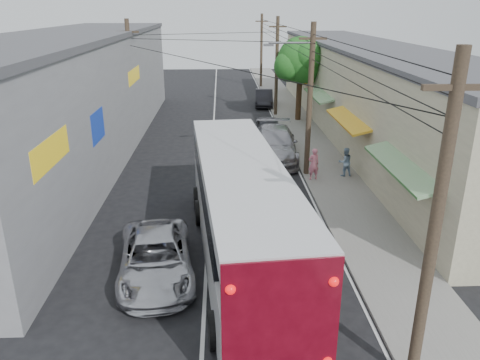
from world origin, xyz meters
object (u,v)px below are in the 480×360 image
at_px(parked_car_mid, 268,130).
at_px(pedestrian_far, 345,162).
at_px(jeepney, 156,258).
at_px(parked_car_far, 264,98).
at_px(parked_suv, 275,144).
at_px(coach_bus, 241,210).
at_px(pedestrian_near, 314,164).

distance_m(parked_car_mid, pedestrian_far, 8.19).
distance_m(jeepney, parked_car_far, 29.89).
relative_size(jeepney, parked_suv, 0.82).
xyz_separation_m(coach_bus, pedestrian_far, (5.94, 8.43, -1.04)).
relative_size(parked_car_mid, parked_car_far, 1.05).
bearing_deg(parked_car_far, pedestrian_near, -83.33).
distance_m(parked_car_far, pedestrian_far, 19.87).
bearing_deg(parked_suv, coach_bus, -97.87).
xyz_separation_m(parked_suv, pedestrian_far, (3.39, -3.51, -0.03)).
relative_size(pedestrian_near, pedestrian_far, 1.08).
bearing_deg(pedestrian_far, parked_suv, -57.76).
height_order(parked_car_mid, parked_car_far, parked_car_mid).
xyz_separation_m(parked_car_far, pedestrian_far, (2.59, -19.70, 0.15)).
bearing_deg(jeepney, parked_suv, 59.90).
bearing_deg(jeepney, coach_bus, 13.19).
distance_m(coach_bus, jeepney, 3.34).
bearing_deg(parked_car_far, parked_car_mid, -89.34).
distance_m(parked_car_mid, parked_car_far, 12.27).
bearing_deg(pedestrian_near, parked_car_mid, -94.87).
height_order(jeepney, pedestrian_near, pedestrian_near).
relative_size(jeepney, parked_car_far, 1.17).
xyz_separation_m(parked_suv, parked_car_mid, (0.00, 3.95, -0.13)).
relative_size(coach_bus, parked_car_far, 2.93).
height_order(jeepney, parked_car_far, parked_car_far).
bearing_deg(jeepney, pedestrian_near, 44.69).
xyz_separation_m(coach_bus, parked_car_mid, (2.55, 15.89, -1.14)).
bearing_deg(jeepney, parked_car_mid, 64.81).
relative_size(jeepney, pedestrian_near, 3.12).
bearing_deg(parked_car_mid, coach_bus, -97.33).
bearing_deg(pedestrian_near, parked_suv, -84.38).
distance_m(parked_suv, pedestrian_far, 4.88).
xyz_separation_m(parked_car_mid, pedestrian_far, (3.39, -7.46, 0.09)).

